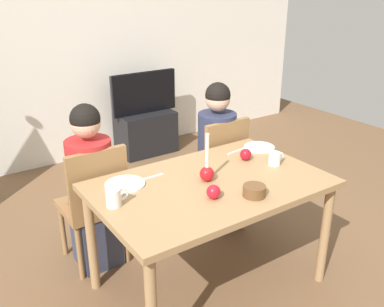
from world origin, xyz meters
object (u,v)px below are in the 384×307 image
at_px(tv, 144,93).
at_px(bowl_walnuts, 254,191).
at_px(candle_centerpiece, 207,171).
at_px(mug_left, 114,197).
at_px(apple_by_left_plate, 246,155).
at_px(tv_stand, 146,132).
at_px(mug_right, 275,159).
at_px(person_left_child, 92,191).
at_px(dining_table, 210,194).
at_px(person_right_child, 216,157).
at_px(apple_near_candle, 213,192).
at_px(chair_right, 219,165).
at_px(plate_right, 259,147).
at_px(chair_left, 95,200).
at_px(plate_left, 125,184).

bearing_deg(tv, bowl_walnuts, -104.74).
xyz_separation_m(candle_centerpiece, mug_left, (-0.60, 0.03, -0.01)).
bearing_deg(apple_by_left_plate, bowl_walnuts, -125.43).
distance_m(tv_stand, apple_by_left_plate, 2.26).
bearing_deg(mug_right, person_left_child, 146.97).
bearing_deg(dining_table, person_right_child, 50.10).
height_order(candle_centerpiece, apple_near_candle, candle_centerpiece).
height_order(chair_right, person_left_child, person_left_child).
bearing_deg(candle_centerpiece, plate_right, 19.40).
bearing_deg(candle_centerpiece, person_right_child, 48.39).
xyz_separation_m(person_right_child, tv, (0.24, 1.66, 0.14)).
distance_m(mug_right, apple_by_left_plate, 0.20).
height_order(chair_left, tv, tv).
relative_size(chair_left, apple_near_candle, 11.14).
bearing_deg(chair_right, chair_left, 180.00).
height_order(candle_centerpiece, apple_by_left_plate, candle_centerpiece).
height_order(person_right_child, tv_stand, person_right_child).
bearing_deg(dining_table, chair_left, 130.23).
bearing_deg(person_right_child, apple_near_candle, -128.37).
xyz_separation_m(person_right_child, apple_near_candle, (-0.64, -0.81, 0.22)).
bearing_deg(mug_left, candle_centerpiece, -2.78).
bearing_deg(mug_left, mug_right, -4.38).
bearing_deg(person_left_child, apple_near_candle, -63.44).
xyz_separation_m(plate_left, mug_right, (0.95, -0.28, 0.04)).
xyz_separation_m(person_left_child, mug_right, (1.02, -0.66, 0.22)).
relative_size(chair_left, tv_stand, 1.41).
distance_m(person_left_child, apple_by_left_plate, 1.06).
relative_size(tv, bowl_walnuts, 6.04).
height_order(person_left_child, apple_by_left_plate, person_left_child).
xyz_separation_m(plate_left, plate_right, (1.07, -0.00, 0.00)).
relative_size(chair_right, tv_stand, 1.41).
height_order(plate_left, mug_right, mug_right).
xyz_separation_m(person_left_child, apple_by_left_plate, (0.91, -0.50, 0.22)).
xyz_separation_m(chair_right, apple_near_candle, (-0.64, -0.78, 0.28)).
relative_size(mug_left, apple_near_candle, 1.60).
xyz_separation_m(chair_left, person_right_child, (1.05, 0.03, 0.06)).
distance_m(person_left_child, tv, 2.11).
distance_m(person_left_child, candle_centerpiece, 0.83).
bearing_deg(apple_near_candle, apple_by_left_plate, 31.86).
distance_m(bowl_walnuts, apple_near_candle, 0.23).
relative_size(chair_right, apple_by_left_plate, 11.44).
bearing_deg(plate_right, apple_near_candle, -149.90).
bearing_deg(chair_left, mug_right, -31.73).
bearing_deg(bowl_walnuts, mug_left, 154.27).
height_order(person_right_child, plate_right, person_right_child).
relative_size(plate_left, bowl_walnuts, 1.83).
bearing_deg(chair_right, apple_by_left_plate, -106.23).
bearing_deg(tv_stand, plate_right, -94.20).
height_order(person_left_child, tv_stand, person_left_child).
relative_size(mug_right, apple_by_left_plate, 1.54).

